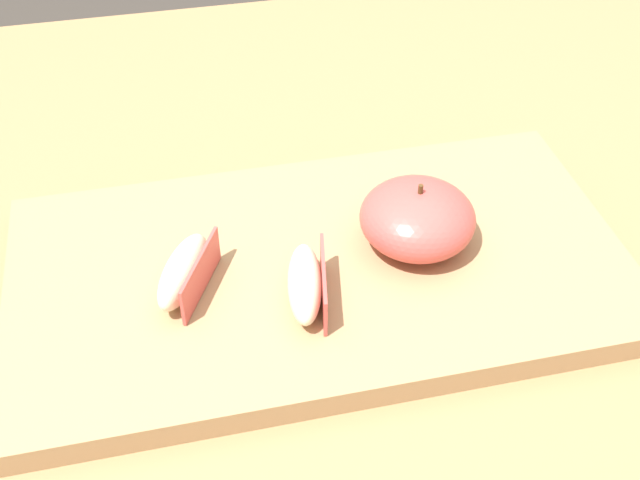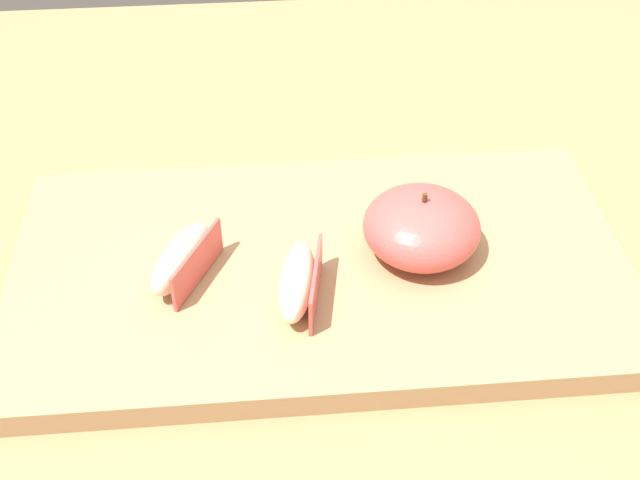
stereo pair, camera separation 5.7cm
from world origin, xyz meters
The scene contains 5 objects.
dining_table centered at (0.00, 0.00, 0.68)m, with size 1.41×0.87×0.78m.
cutting_board centered at (-0.08, -0.05, 0.79)m, with size 0.46×0.25×0.02m.
apple_half_skin_up centered at (-0.01, -0.04, 0.82)m, with size 0.09×0.09×0.05m.
apple_wedge_left centered at (-0.10, -0.08, 0.82)m, with size 0.04×0.08×0.03m.
apple_wedge_right centered at (-0.18, -0.05, 0.82)m, with size 0.06×0.08×0.03m.
Camera 2 is at (-0.12, -0.47, 1.20)m, focal length 44.52 mm.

